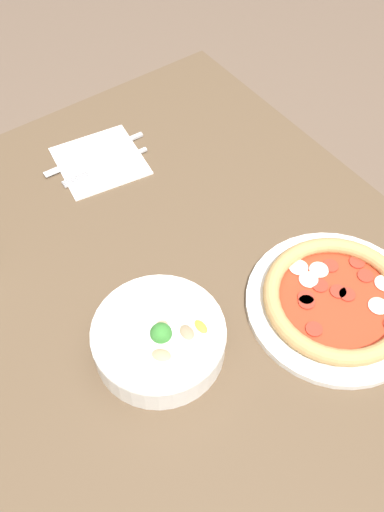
{
  "coord_description": "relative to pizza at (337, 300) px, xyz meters",
  "views": [
    {
      "loc": [
        -0.4,
        0.3,
        1.51
      ],
      "look_at": [
        0.06,
        -0.03,
        0.75
      ],
      "focal_mm": 40.0,
      "sensor_mm": 36.0,
      "label": 1
    }
  ],
  "objects": [
    {
      "name": "ground_plane",
      "position": [
        0.14,
        0.16,
        -0.75
      ],
      "size": [
        8.0,
        8.0,
        0.0
      ],
      "primitive_type": "plane",
      "color": "brown"
    },
    {
      "name": "knife",
      "position": [
        0.52,
        0.13,
        -0.01
      ],
      "size": [
        0.02,
        0.21,
        0.01
      ],
      "rotation": [
        0.0,
        0.0,
        1.53
      ],
      "color": "silver",
      "rests_on": "napkin"
    },
    {
      "name": "napkin",
      "position": [
        0.51,
        0.14,
        -0.02
      ],
      "size": [
        0.18,
        0.18,
        0.0
      ],
      "color": "white",
      "rests_on": "dining_table"
    },
    {
      "name": "bowl",
      "position": [
        0.1,
        0.27,
        0.01
      ],
      "size": [
        0.2,
        0.2,
        0.07
      ],
      "color": "white",
      "rests_on": "dining_table"
    },
    {
      "name": "pizza",
      "position": [
        0.0,
        0.0,
        0.0
      ],
      "size": [
        0.28,
        0.28,
        0.04
      ],
      "color": "white",
      "rests_on": "dining_table"
    },
    {
      "name": "dining_table",
      "position": [
        0.14,
        0.16,
        -0.13
      ],
      "size": [
        1.1,
        0.81,
        0.73
      ],
      "color": "brown",
      "rests_on": "ground_plane"
    },
    {
      "name": "fork",
      "position": [
        0.48,
        0.14,
        -0.01
      ],
      "size": [
        0.02,
        0.18,
        0.0
      ],
      "rotation": [
        0.0,
        0.0,
        1.53
      ],
      "color": "silver",
      "rests_on": "napkin"
    }
  ]
}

